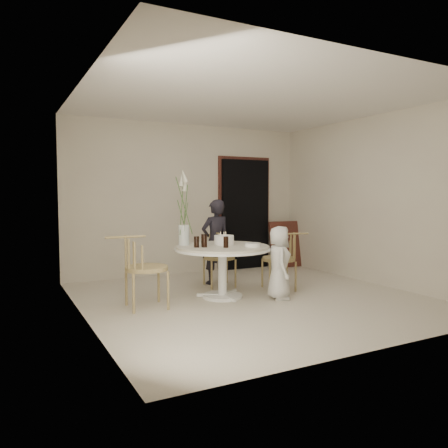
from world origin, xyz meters
name	(u,v)px	position (x,y,z in m)	size (l,w,h in m)	color
ground	(253,298)	(0.00, 0.00, 0.00)	(4.50, 4.50, 0.00)	silver
room_shell	(254,181)	(0.00, 0.00, 1.62)	(4.50, 4.50, 4.50)	white
doorway	(245,214)	(1.15, 2.19, 1.05)	(1.00, 0.10, 2.10)	black
door_trim	(244,211)	(1.15, 2.23, 1.11)	(1.12, 0.03, 2.22)	brown
table	(222,254)	(-0.35, 0.25, 0.62)	(1.33, 1.33, 0.73)	white
picture_frame	(286,244)	(1.94, 1.95, 0.45)	(0.68, 0.05, 0.91)	brown
chair_far	(217,251)	(-0.03, 1.06, 0.55)	(0.51, 0.54, 0.84)	tan
chair_right	(286,253)	(0.76, 0.28, 0.56)	(0.60, 0.57, 0.87)	tan
chair_left	(136,261)	(-1.59, 0.22, 0.61)	(0.59, 0.55, 0.94)	tan
girl	(216,242)	(-0.01, 1.14, 0.68)	(0.50, 0.33, 1.36)	black
boy	(279,263)	(0.30, -0.19, 0.51)	(0.49, 0.32, 1.01)	silver
birthday_cake	(224,240)	(-0.27, 0.35, 0.80)	(0.28, 0.28, 0.18)	white
cola_tumbler_a	(204,241)	(-0.64, 0.22, 0.81)	(0.08, 0.08, 0.16)	black
cola_tumbler_b	(226,242)	(-0.41, 0.03, 0.80)	(0.07, 0.07, 0.15)	black
cola_tumbler_c	(196,242)	(-0.75, 0.25, 0.80)	(0.07, 0.07, 0.15)	black
cola_tumbler_d	(204,240)	(-0.62, 0.28, 0.82)	(0.08, 0.08, 0.17)	black
plate_stack	(253,245)	(-0.04, -0.05, 0.76)	(0.22, 0.22, 0.05)	white
flower_vase	(184,218)	(-0.79, 0.58, 1.11)	(0.15, 0.15, 1.06)	silver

